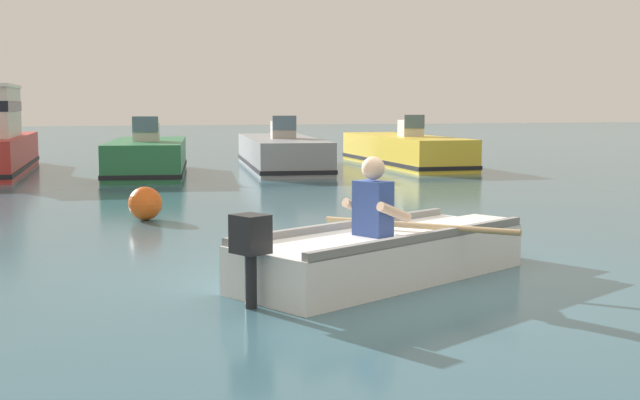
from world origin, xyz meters
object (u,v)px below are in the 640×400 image
rowboat_with_person (388,253)px  moored_boat_grey (281,154)px  moored_boat_yellow (404,151)px  mooring_buoy (145,203)px  moored_boat_green (148,158)px

rowboat_with_person → moored_boat_grey: bearing=80.6°
moored_boat_yellow → moored_boat_grey: bearing=-179.0°
moored_boat_grey → moored_boat_yellow: size_ratio=1.08×
moored_boat_grey → mooring_buoy: moored_boat_grey is taller
rowboat_with_person → mooring_buoy: size_ratio=7.10×
moored_boat_green → moored_boat_grey: (3.52, 1.05, -0.01)m
moored_boat_yellow → mooring_buoy: moored_boat_yellow is taller
moored_boat_yellow → mooring_buoy: 11.95m
rowboat_with_person → moored_boat_yellow: size_ratio=0.55×
moored_boat_green → rowboat_with_person: bearing=-84.6°
rowboat_with_person → moored_boat_yellow: moored_boat_yellow is taller
moored_boat_green → moored_boat_yellow: size_ratio=0.82×
mooring_buoy → moored_boat_grey: bearing=65.0°
moored_boat_yellow → moored_boat_green: bearing=-171.0°
moored_boat_green → moored_boat_yellow: (7.01, 1.11, -0.00)m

